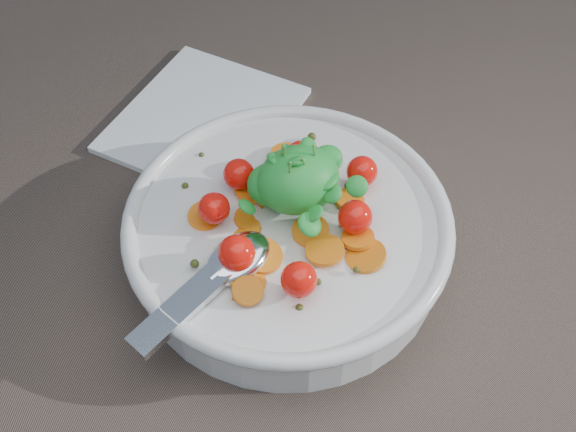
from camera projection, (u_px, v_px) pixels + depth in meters
ground at (278, 286)px, 0.59m from camera, size 6.00×6.00×0.00m
bowl at (288, 233)px, 0.59m from camera, size 0.29×0.26×0.11m
napkin at (204, 119)px, 0.71m from camera, size 0.23×0.22×0.01m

